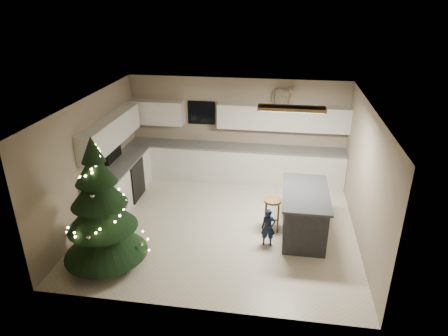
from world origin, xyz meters
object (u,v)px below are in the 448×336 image
(island, at_px, (304,213))
(bar_stool, at_px, (272,207))
(rocking_horse, at_px, (283,95))
(christmas_tree, at_px, (101,215))
(toddler, at_px, (268,228))

(island, distance_m, bar_stool, 0.64)
(bar_stool, relative_size, rocking_horse, 1.09)
(bar_stool, distance_m, christmas_tree, 3.33)
(rocking_horse, bearing_deg, island, -157.94)
(christmas_tree, xyz_separation_m, toddler, (2.84, 1.01, -0.62))
(bar_stool, bearing_deg, christmas_tree, -151.29)
(bar_stool, distance_m, toddler, 0.59)
(bar_stool, xyz_separation_m, toddler, (-0.05, -0.57, -0.13))
(island, height_order, christmas_tree, christmas_tree)
(rocking_horse, bearing_deg, bar_stool, -172.73)
(bar_stool, height_order, christmas_tree, christmas_tree)
(toddler, xyz_separation_m, rocking_horse, (0.11, 2.91, 1.89))
(island, bearing_deg, rocking_horse, 103.30)
(island, relative_size, bar_stool, 2.50)
(bar_stool, bearing_deg, island, -7.31)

